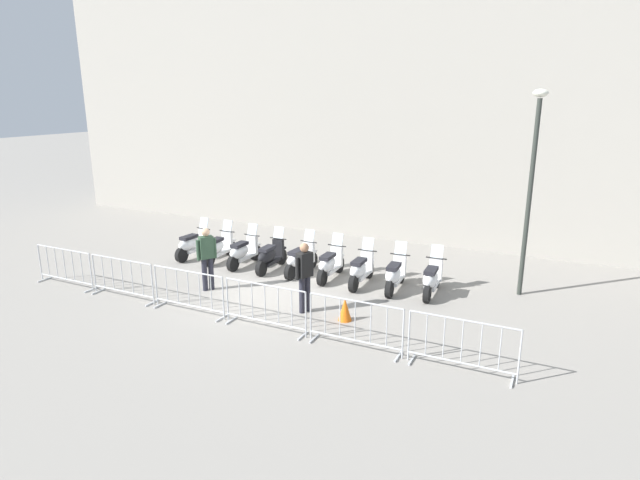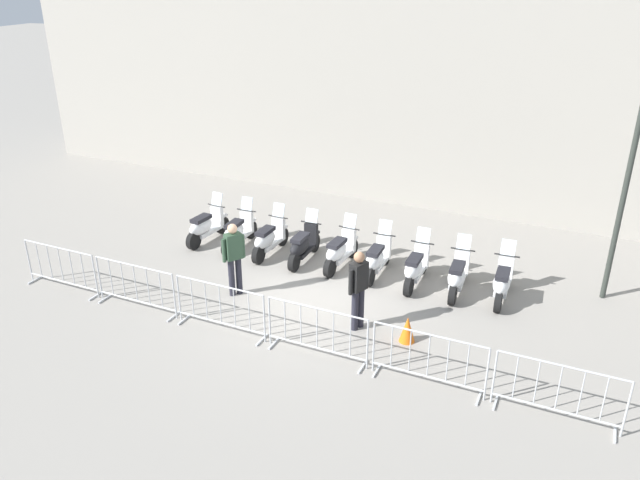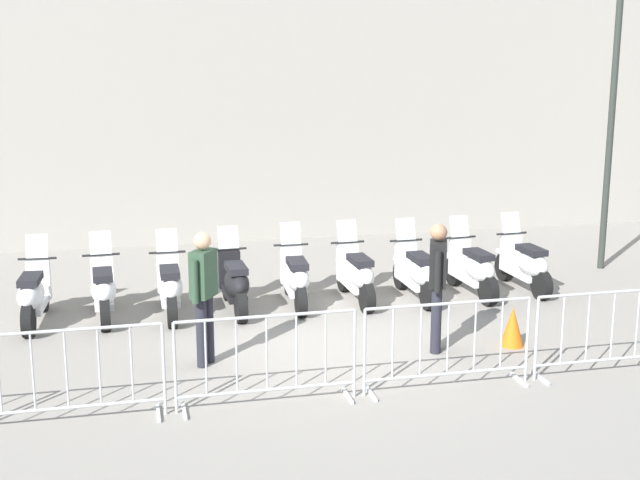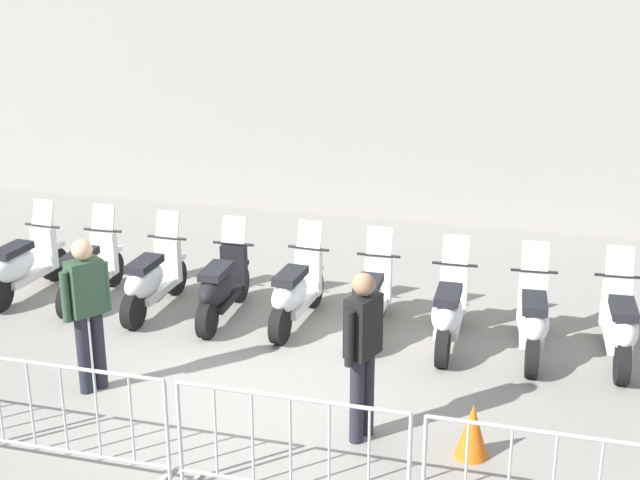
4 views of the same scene
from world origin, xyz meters
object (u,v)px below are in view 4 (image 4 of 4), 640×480
object	(u,v)px
motorcycle_3	(221,287)
officer_near_row_end	(87,306)
motorcycle_4	(295,293)
barrier_segment_3	(291,453)
motorcycle_7	(532,320)
barrier_segment_2	(65,418)
motorcycle_5	(371,301)
traffic_cone	(472,430)
motorcycle_0	(22,266)
motorcycle_8	(619,326)
motorcycle_6	(449,312)
motorcycle_2	(152,280)
officer_mid_plaza	(363,347)
motorcycle_1	(88,272)

from	to	relation	value
motorcycle_3	officer_near_row_end	bearing A→B (deg)	-114.06
motorcycle_4	barrier_segment_3	distance (m)	3.83
motorcycle_7	barrier_segment_2	xyz separation A→B (m)	(-4.42, -3.07, 0.07)
motorcycle_5	traffic_cone	xyz separation A→B (m)	(1.21, -2.60, -0.18)
motorcycle_0	barrier_segment_2	size ratio (longest dim) A/B	0.83
barrier_segment_2	motorcycle_8	bearing A→B (deg)	29.46
motorcycle_6	motorcycle_8	size ratio (longest dim) A/B	1.00
motorcycle_6	motorcycle_7	bearing A→B (deg)	-6.14
motorcycle_2	motorcycle_3	size ratio (longest dim) A/B	1.00
motorcycle_2	motorcycle_4	bearing A→B (deg)	-4.52
officer_mid_plaza	motorcycle_7	bearing A→B (deg)	49.83
officer_near_row_end	motorcycle_4	bearing A→B (deg)	46.85
motorcycle_1	motorcycle_3	bearing A→B (deg)	-8.82
motorcycle_5	motorcycle_8	size ratio (longest dim) A/B	1.00
officer_near_row_end	officer_mid_plaza	bearing A→B (deg)	-10.45
motorcycle_6	traffic_cone	bearing A→B (deg)	-83.99
motorcycle_1	officer_mid_plaza	bearing A→B (deg)	-35.81
motorcycle_1	motorcycle_2	distance (m)	0.97
motorcycle_3	motorcycle_8	xyz separation A→B (m)	(4.86, -0.50, 0.00)
motorcycle_0	motorcycle_7	xyz separation A→B (m)	(6.79, -0.86, 0.00)
motorcycle_7	officer_mid_plaza	world-z (taller)	officer_mid_plaza
motorcycle_2	motorcycle_8	xyz separation A→B (m)	(5.83, -0.62, 0.00)
motorcycle_7	officer_mid_plaza	bearing A→B (deg)	-130.17
motorcycle_2	barrier_segment_2	bearing A→B (deg)	-83.27
barrier_segment_3	officer_near_row_end	world-z (taller)	officer_near_row_end
motorcycle_0	motorcycle_3	bearing A→B (deg)	-7.51
motorcycle_8	traffic_cone	distance (m)	2.85
motorcycle_3	motorcycle_6	bearing A→B (deg)	-7.35
motorcycle_7	motorcycle_8	world-z (taller)	same
motorcycle_6	barrier_segment_3	distance (m)	3.67
motorcycle_8	barrier_segment_3	distance (m)	4.64
motorcycle_1	traffic_cone	bearing A→B (deg)	-31.23
motorcycle_1	barrier_segment_2	size ratio (longest dim) A/B	0.84
motorcycle_4	motorcycle_5	bearing A→B (deg)	-8.47
motorcycle_7	motorcycle_8	distance (m)	0.98
motorcycle_0	motorcycle_6	bearing A→B (deg)	-7.43
motorcycle_4	motorcycle_6	xyz separation A→B (m)	(1.93, -0.34, 0.00)
motorcycle_4	motorcycle_7	world-z (taller)	same
motorcycle_4	motorcycle_5	world-z (taller)	same
barrier_segment_3	motorcycle_2	bearing A→B (deg)	123.23
motorcycle_4	barrier_segment_3	bearing A→B (deg)	-80.52
motorcycle_8	barrier_segment_3	bearing A→B (deg)	-134.52
motorcycle_6	barrier_segment_2	bearing A→B (deg)	-137.32
motorcycle_8	motorcycle_1	bearing A→B (deg)	173.27
motorcycle_2	motorcycle_6	world-z (taller)	same
motorcycle_3	barrier_segment_2	xyz separation A→B (m)	(-0.54, -3.55, 0.07)
motorcycle_1	motorcycle_7	bearing A→B (deg)	-7.64
motorcycle_1	motorcycle_2	xyz separation A→B (m)	(0.96, -0.18, 0.00)
barrier_segment_2	motorcycle_1	bearing A→B (deg)	109.86
motorcycle_6	traffic_cone	size ratio (longest dim) A/B	3.14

